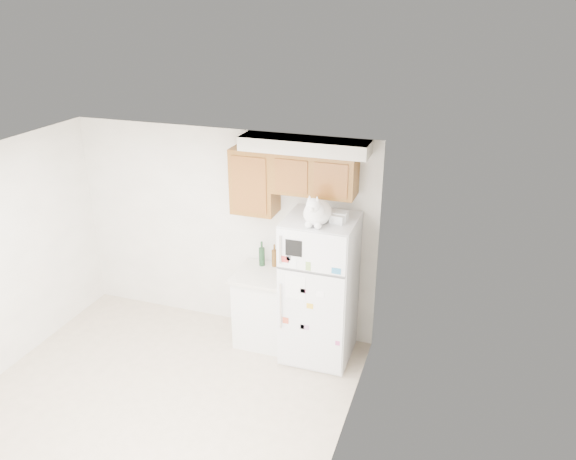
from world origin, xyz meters
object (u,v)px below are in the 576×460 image
at_px(storage_box_back, 339,216).
at_px(bottle_green, 262,254).
at_px(base_counter, 264,306).
at_px(bottle_amber, 274,255).
at_px(refrigerator, 319,290).
at_px(storage_box_front, 338,219).
at_px(cat, 317,212).

bearing_deg(storage_box_back, bottle_green, 168.57).
relative_size(base_counter, bottle_amber, 3.28).
distance_m(base_counter, bottle_green, 0.64).
bearing_deg(storage_box_back, refrigerator, -171.61).
xyz_separation_m(base_counter, bottle_green, (-0.09, 0.16, 0.61)).
bearing_deg(base_counter, storage_box_back, -3.21).
distance_m(storage_box_front, bottle_amber, 1.11).
bearing_deg(storage_box_back, cat, -135.46).
distance_m(refrigerator, bottle_green, 0.84).
relative_size(refrigerator, storage_box_front, 11.33).
xyz_separation_m(cat, bottle_amber, (-0.62, 0.42, -0.78)).
bearing_deg(bottle_green, bottle_amber, 10.12).
relative_size(refrigerator, bottle_amber, 6.06).
height_order(refrigerator, cat, cat).
distance_m(bottle_green, bottle_amber, 0.15).
xyz_separation_m(refrigerator, cat, (-0.00, -0.16, 0.99)).
distance_m(base_counter, storage_box_back, 1.56).
bearing_deg(refrigerator, cat, -90.97).
relative_size(storage_box_back, bottle_amber, 0.64).
height_order(cat, bottle_green, cat).
relative_size(refrigerator, bottle_green, 5.55).
distance_m(cat, storage_box_front, 0.24).
bearing_deg(refrigerator, bottle_amber, 157.14).
distance_m(refrigerator, storage_box_back, 0.92).
height_order(base_counter, storage_box_front, storage_box_front).
bearing_deg(cat, storage_box_back, 43.50).
relative_size(cat, bottle_amber, 1.85).
relative_size(storage_box_back, storage_box_front, 1.20).
bearing_deg(cat, refrigerator, 89.03).
bearing_deg(bottle_green, base_counter, -62.41).
bearing_deg(storage_box_front, refrigerator, 176.04).
xyz_separation_m(storage_box_back, bottle_green, (-0.96, 0.21, -0.68)).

